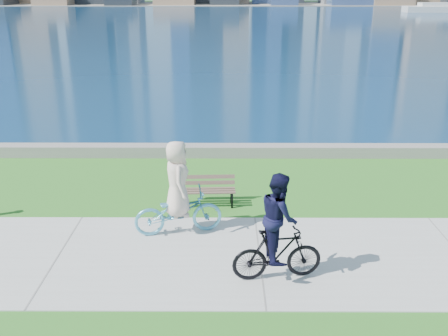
% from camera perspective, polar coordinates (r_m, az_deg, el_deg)
% --- Properties ---
extents(ground, '(320.00, 320.00, 0.00)m').
position_cam_1_polar(ground, '(10.05, 4.08, -10.17)').
color(ground, '#26691B').
rests_on(ground, ground).
extents(concrete_path, '(80.00, 3.50, 0.02)m').
position_cam_1_polar(concrete_path, '(10.05, 4.08, -10.12)').
color(concrete_path, '#B0B0AA').
rests_on(concrete_path, ground).
extents(seawall, '(90.00, 0.50, 0.35)m').
position_cam_1_polar(seawall, '(15.65, 2.68, 1.99)').
color(seawall, slate).
rests_on(seawall, ground).
extents(bay_water, '(320.00, 131.00, 0.01)m').
position_cam_1_polar(bay_water, '(80.81, 0.77, 16.73)').
color(bay_water, '#0C2C4D').
rests_on(bay_water, ground).
extents(far_shore, '(320.00, 30.00, 0.12)m').
position_cam_1_polar(far_shore, '(138.73, 0.57, 18.27)').
color(far_shore, gray).
rests_on(far_shore, ground).
extents(ferry_far, '(12.82, 3.66, 1.74)m').
position_cam_1_polar(ferry_far, '(106.04, 23.35, 16.42)').
color(ferry_far, silver).
rests_on(ferry_far, ground).
extents(park_bench, '(1.39, 0.53, 0.71)m').
position_cam_1_polar(park_bench, '(12.12, -1.97, -2.30)').
color(park_bench, black).
rests_on(park_bench, ground).
extents(cyclist_woman, '(1.04, 1.98, 2.07)m').
position_cam_1_polar(cyclist_woman, '(10.63, -5.29, -3.66)').
color(cyclist_woman, '#54ABCC').
rests_on(cyclist_woman, ground).
extents(cyclist_man, '(0.71, 1.69, 2.05)m').
position_cam_1_polar(cyclist_man, '(8.99, 6.19, -7.72)').
color(cyclist_man, black).
rests_on(cyclist_man, ground).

